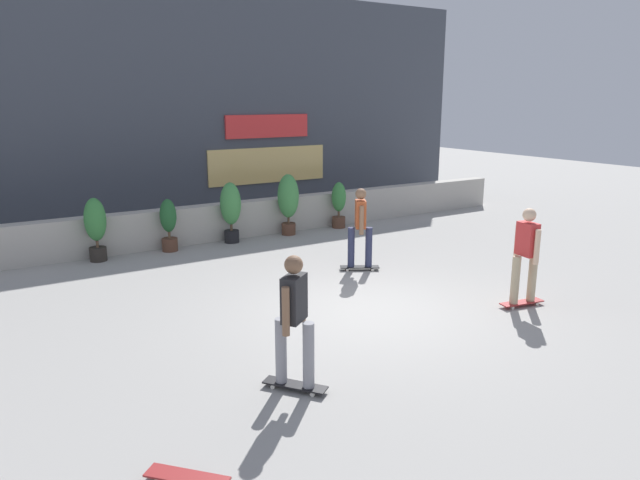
% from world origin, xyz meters
% --- Properties ---
extents(ground_plane, '(48.00, 48.00, 0.00)m').
position_xyz_m(ground_plane, '(0.00, 0.00, 0.00)').
color(ground_plane, '#9E9B96').
extents(planter_wall, '(18.00, 0.40, 0.90)m').
position_xyz_m(planter_wall, '(0.00, 6.00, 0.45)').
color(planter_wall, '#B2ADA3').
rests_on(planter_wall, ground).
extents(building_backdrop, '(20.00, 2.08, 6.50)m').
position_xyz_m(building_backdrop, '(0.00, 10.00, 3.25)').
color(building_backdrop, '#424751').
rests_on(building_backdrop, ground).
extents(potted_plant_0, '(0.46, 0.46, 1.39)m').
position_xyz_m(potted_plant_0, '(-3.16, 5.55, 0.79)').
color(potted_plant_0, '#2D2823').
rests_on(potted_plant_0, ground).
extents(potted_plant_1, '(0.37, 0.37, 1.22)m').
position_xyz_m(potted_plant_1, '(-1.57, 5.55, 0.65)').
color(potted_plant_1, brown).
rests_on(potted_plant_1, ground).
extents(potted_plant_2, '(0.50, 0.50, 1.48)m').
position_xyz_m(potted_plant_2, '(-0.03, 5.55, 0.86)').
color(potted_plant_2, black).
rests_on(potted_plant_2, ground).
extents(potted_plant_3, '(0.55, 0.55, 1.57)m').
position_xyz_m(potted_plant_3, '(1.57, 5.55, 0.92)').
color(potted_plant_3, brown).
rests_on(potted_plant_3, ground).
extents(potted_plant_4, '(0.39, 0.39, 1.25)m').
position_xyz_m(potted_plant_4, '(3.12, 5.55, 0.68)').
color(potted_plant_4, brown).
rests_on(potted_plant_4, ground).
extents(skater_by_wall_right, '(0.79, 0.58, 1.70)m').
position_xyz_m(skater_by_wall_right, '(1.26, 1.98, 0.94)').
color(skater_by_wall_right, black).
rests_on(skater_by_wall_right, ground).
extents(skater_far_right, '(0.64, 0.76, 1.70)m').
position_xyz_m(skater_far_right, '(-2.36, -1.71, 0.94)').
color(skater_far_right, black).
rests_on(skater_far_right, ground).
extents(skater_foreground, '(0.82, 0.55, 1.70)m').
position_xyz_m(skater_foreground, '(2.36, -1.22, 0.94)').
color(skater_foreground, maroon).
rests_on(skater_foreground, ground).
extents(skateboard_near_camera, '(0.69, 0.72, 0.08)m').
position_xyz_m(skateboard_near_camera, '(-4.07, -2.72, 0.06)').
color(skateboard_near_camera, maroon).
rests_on(skateboard_near_camera, ground).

